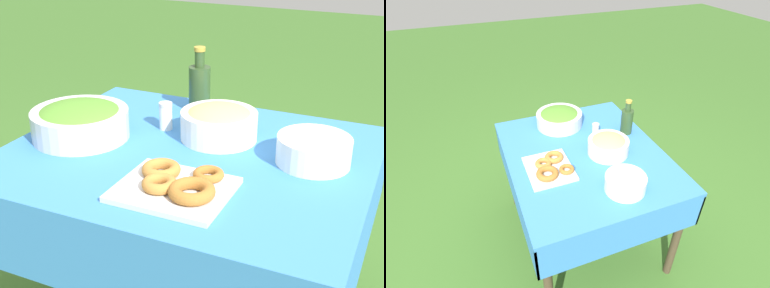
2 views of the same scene
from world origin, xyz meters
TOP-DOWN VIEW (x-y plane):
  - ground_plane at (0.00, 0.00)m, footprint 14.00×14.00m
  - picnic_table at (0.00, 0.00)m, footprint 1.12×0.94m
  - salad_bowl at (-0.38, -0.04)m, footprint 0.32×0.32m
  - pasta_bowl at (0.04, 0.14)m, footprint 0.25×0.25m
  - donut_platter at (0.08, -0.25)m, footprint 0.30×0.27m
  - plate_stack at (0.37, 0.08)m, footprint 0.22×0.22m
  - olive_oil_bottle at (-0.12, 0.35)m, footprint 0.08×0.08m
  - salt_shaker at (-0.15, 0.14)m, footprint 0.05×0.05m

SIDE VIEW (x-z plane):
  - ground_plane at x=0.00m, z-range 0.00..0.00m
  - picnic_table at x=0.00m, z-range 0.27..1.04m
  - donut_platter at x=0.08m, z-range 0.76..0.81m
  - plate_stack at x=0.37m, z-range 0.76..0.85m
  - salt_shaker at x=-0.15m, z-range 0.76..0.86m
  - pasta_bowl at x=0.04m, z-range 0.76..0.88m
  - salad_bowl at x=-0.38m, z-range 0.76..0.88m
  - olive_oil_bottle at x=-0.12m, z-range 0.74..0.98m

